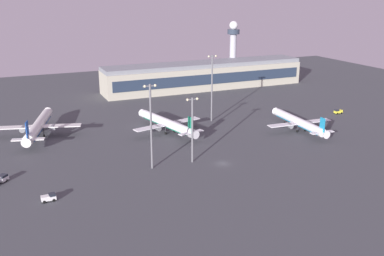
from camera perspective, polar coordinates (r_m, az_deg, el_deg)
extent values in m
plane|color=#424449|center=(156.27, 4.03, -4.64)|extent=(416.00, 416.00, 0.00)
cube|color=#B2AD99|center=(277.19, 1.65, 6.64)|extent=(128.21, 22.00, 14.00)
cube|color=#263347|center=(267.16, 2.68, 6.38)|extent=(123.08, 0.40, 6.16)
cube|color=gray|center=(275.79, 1.66, 8.32)|extent=(128.21, 19.80, 2.40)
cylinder|color=#A8A8B2|center=(297.17, 5.32, 9.03)|extent=(4.40, 4.40, 31.69)
cylinder|color=#2D3847|center=(295.19, 5.41, 12.36)|extent=(8.00, 8.00, 3.00)
sphere|color=silver|center=(294.87, 5.44, 13.14)|extent=(5.60, 5.60, 5.60)
cylinder|color=white|center=(197.14, 13.68, 0.78)|extent=(5.22, 34.22, 3.60)
cone|color=white|center=(211.73, 10.94, 2.10)|extent=(3.52, 2.43, 3.42)
cone|color=white|center=(183.04, 16.89, -0.76)|extent=(3.36, 2.80, 3.24)
cube|color=white|center=(196.45, 13.83, 0.66)|extent=(30.44, 5.23, 0.33)
cube|color=white|center=(184.34, 16.56, -0.54)|extent=(10.51, 2.77, 0.33)
cube|color=#1984B2|center=(183.72, 16.58, 0.34)|extent=(0.43, 3.04, 6.15)
cylinder|color=slate|center=(193.80, 12.55, 0.32)|extent=(2.24, 3.50, 2.08)
cylinder|color=slate|center=(199.56, 15.06, 0.62)|extent=(2.24, 3.50, 2.08)
cube|color=#1984B2|center=(197.41, 13.66, 0.51)|extent=(4.73, 31.48, 0.34)
cylinder|color=#333338|center=(206.28, 11.96, 1.15)|extent=(0.27, 0.27, 3.36)
cylinder|color=black|center=(206.74, 11.93, 0.70)|extent=(0.43, 1.06, 1.04)
cylinder|color=#333338|center=(194.61, 13.53, 0.06)|extent=(0.27, 0.27, 3.36)
cylinder|color=black|center=(195.10, 13.49, -0.41)|extent=(0.43, 1.06, 1.04)
cylinder|color=#333338|center=(196.92, 14.53, 0.19)|extent=(0.27, 0.27, 3.36)
cylinder|color=black|center=(197.41, 14.50, -0.28)|extent=(0.43, 1.06, 1.04)
cylinder|color=white|center=(189.46, -3.34, 0.67)|extent=(12.19, 36.10, 3.82)
cone|color=white|center=(205.20, -6.35, 1.90)|extent=(4.10, 3.20, 3.63)
cone|color=white|center=(174.29, 0.25, -0.80)|extent=(4.00, 3.54, 3.44)
cube|color=white|center=(188.72, -3.16, 0.54)|extent=(32.24, 11.45, 0.35)
cube|color=white|center=(175.67, -0.13, -0.58)|extent=(11.32, 4.94, 0.35)
cube|color=#146B4C|center=(174.99, -0.19, 0.40)|extent=(1.05, 3.20, 6.54)
cylinder|color=slate|center=(186.04, -4.57, 0.03)|extent=(3.00, 4.04, 2.21)
cylinder|color=slate|center=(191.92, -1.79, 0.63)|extent=(3.00, 4.04, 2.21)
cube|color=#146B4C|center=(189.76, -3.33, 0.36)|extent=(11.14, 33.20, 0.36)
cylinder|color=#333338|center=(199.32, -5.19, 0.93)|extent=(0.28, 0.28, 3.57)
cylinder|color=black|center=(199.83, -5.17, 0.44)|extent=(0.65, 1.17, 1.11)
cylinder|color=#333338|center=(186.81, -3.46, -0.15)|extent=(0.28, 0.28, 3.57)
cylinder|color=black|center=(187.35, -3.45, -0.67)|extent=(0.65, 1.17, 1.11)
cylinder|color=#333338|center=(189.18, -2.34, 0.09)|extent=(0.28, 0.28, 3.57)
cylinder|color=black|center=(189.71, -2.34, -0.42)|extent=(0.65, 1.17, 1.11)
cylinder|color=silver|center=(195.49, -19.33, 0.34)|extent=(15.03, 39.22, 4.18)
cone|color=silver|center=(215.43, -18.26, 1.97)|extent=(4.55, 3.64, 3.97)
cone|color=silver|center=(175.62, -20.67, -1.68)|extent=(4.47, 4.01, 3.76)
cube|color=silver|center=(194.52, -19.39, 0.18)|extent=(35.05, 14.02, 0.39)
cube|color=silver|center=(177.48, -20.53, -1.40)|extent=(12.36, 5.90, 0.39)
cube|color=#19479E|center=(176.81, -20.62, -0.33)|extent=(1.30, 3.47, 7.15)
cylinder|color=slate|center=(196.11, -21.09, -0.10)|extent=(3.43, 4.48, 2.42)
cylinder|color=slate|center=(193.54, -17.62, 0.03)|extent=(3.43, 4.48, 2.42)
cube|color=#19479E|center=(195.81, -19.30, 0.02)|extent=(13.75, 36.06, 0.40)
cylinder|color=#333338|center=(207.94, -18.61, 0.84)|extent=(0.31, 0.31, 3.91)
cylinder|color=black|center=(208.47, -18.56, 0.32)|extent=(0.76, 1.29, 1.21)
cylinder|color=#333338|center=(194.00, -20.13, -0.48)|extent=(0.31, 0.31, 3.91)
cylinder|color=black|center=(194.57, -20.07, -1.03)|extent=(0.76, 1.29, 1.21)
cylinder|color=#333338|center=(192.96, -18.73, -0.42)|extent=(0.31, 0.31, 3.91)
cylinder|color=black|center=(193.53, -18.68, -0.98)|extent=(0.76, 1.29, 1.21)
cube|color=white|center=(153.74, -23.39, -6.06)|extent=(3.78, 3.84, 1.20)
cube|color=#1E232D|center=(153.39, -23.43, -5.74)|extent=(3.40, 3.44, 0.70)
cylinder|color=black|center=(154.91, -23.56, -6.15)|extent=(0.82, 0.88, 0.90)
cylinder|color=black|center=(153.60, -22.96, -6.27)|extent=(0.82, 0.88, 0.90)
cube|color=white|center=(135.54, -17.72, -8.59)|extent=(2.20, 2.10, 1.10)
cube|color=#1E232D|center=(135.16, -17.75, -8.24)|extent=(1.94, 1.93, 0.70)
cube|color=white|center=(135.28, -18.52, -8.65)|extent=(2.49, 2.04, 1.40)
cylinder|color=black|center=(136.57, -17.63, -8.63)|extent=(0.91, 0.35, 0.90)
cylinder|color=black|center=(135.05, -17.51, -8.92)|extent=(0.91, 0.35, 0.90)
cylinder|color=black|center=(136.29, -18.75, -8.80)|extent=(0.91, 0.35, 0.90)
cylinder|color=black|center=(134.77, -18.65, -9.10)|extent=(0.91, 0.35, 0.90)
cube|color=yellow|center=(229.98, 18.29, 1.99)|extent=(2.10, 2.00, 1.10)
cube|color=#1E232D|center=(229.76, 18.31, 2.21)|extent=(1.85, 1.84, 0.70)
cube|color=yellow|center=(231.19, 18.65, 2.08)|extent=(2.40, 1.92, 1.40)
cylinder|color=black|center=(229.32, 18.36, 1.80)|extent=(0.90, 0.30, 0.90)
cylinder|color=black|center=(230.54, 18.09, 1.91)|extent=(0.90, 0.30, 0.90)
cylinder|color=black|center=(231.09, 18.86, 1.87)|extent=(0.90, 0.30, 0.90)
cylinder|color=black|center=(232.30, 18.58, 1.97)|extent=(0.90, 0.30, 0.90)
cylinder|color=slate|center=(147.62, -5.34, 0.08)|extent=(0.70, 0.70, 29.53)
cube|color=slate|center=(144.07, -5.49, 5.47)|extent=(4.80, 0.40, 0.40)
sphere|color=#F9EAB2|center=(143.54, -6.18, 5.40)|extent=(0.90, 0.90, 0.90)
sphere|color=#F9EAB2|center=(144.63, -4.82, 5.53)|extent=(0.90, 0.90, 0.90)
cylinder|color=slate|center=(203.18, 2.60, 5.13)|extent=(0.70, 0.70, 31.00)
cube|color=slate|center=(200.56, 2.66, 9.30)|extent=(4.80, 0.40, 0.40)
sphere|color=#F9EAB2|center=(199.78, 2.19, 9.27)|extent=(0.90, 0.90, 0.90)
sphere|color=#F9EAB2|center=(201.36, 3.13, 9.32)|extent=(0.90, 0.90, 0.90)
cylinder|color=slate|center=(153.38, 0.04, -0.33)|extent=(0.70, 0.70, 23.66)
cube|color=slate|center=(150.36, 0.04, 3.75)|extent=(4.80, 0.40, 0.40)
sphere|color=#F9EAB2|center=(149.67, -0.59, 3.69)|extent=(0.90, 0.90, 0.90)
sphere|color=#F9EAB2|center=(151.07, 0.67, 3.82)|extent=(0.90, 0.90, 0.90)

